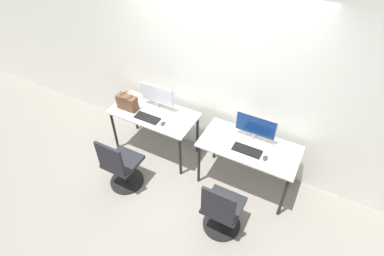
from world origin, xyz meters
TOP-DOWN VIEW (x-y plane):
  - ground_plane at (0.00, 0.00)m, footprint 20.00×20.00m
  - wall_back at (0.00, 0.76)m, footprint 12.00×0.05m
  - desk_left at (-0.74, 0.32)m, footprint 1.28×0.63m
  - monitor_left at (-0.74, 0.44)m, footprint 0.53×0.17m
  - keyboard_left at (-0.74, 0.16)m, footprint 0.37×0.15m
  - mouse_left at (-0.47, 0.16)m, footprint 0.06×0.09m
  - office_chair_left at (-0.76, -0.50)m, footprint 0.48×0.48m
  - desk_right at (0.74, 0.32)m, footprint 1.28×0.63m
  - monitor_right at (0.74, 0.46)m, footprint 0.53×0.17m
  - keyboard_right at (0.74, 0.22)m, footprint 0.37×0.15m
  - mouse_right at (0.98, 0.19)m, footprint 0.06×0.09m
  - office_chair_right at (0.73, -0.50)m, footprint 0.48×0.48m
  - handbag at (-1.12, 0.22)m, footprint 0.30×0.18m

SIDE VIEW (x-z plane):
  - ground_plane at x=0.00m, z-range 0.00..0.00m
  - office_chair_left at x=-0.76m, z-range -0.08..0.82m
  - office_chair_right at x=0.73m, z-range -0.08..0.82m
  - desk_left at x=-0.74m, z-range 0.29..1.05m
  - desk_right at x=0.74m, z-range 0.29..1.05m
  - keyboard_left at x=-0.74m, z-range 0.76..0.78m
  - keyboard_right at x=0.74m, z-range 0.76..0.78m
  - mouse_left at x=-0.47m, z-range 0.76..0.79m
  - mouse_right at x=0.98m, z-range 0.76..0.79m
  - handbag at x=-1.12m, z-range 0.75..1.00m
  - monitor_left at x=-0.74m, z-range 0.78..1.16m
  - monitor_right at x=0.74m, z-range 0.78..1.16m
  - wall_back at x=0.00m, z-range 0.00..2.80m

